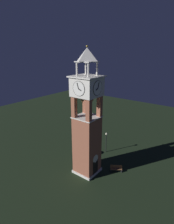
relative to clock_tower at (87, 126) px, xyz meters
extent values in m
plane|color=black|center=(0.00, 0.00, -6.88)|extent=(80.00, 80.00, 0.00)
cube|color=#93543D|center=(0.00, 0.00, -2.87)|extent=(2.81, 2.81, 8.03)
cube|color=silver|center=(0.00, 0.00, -6.71)|extent=(3.01, 3.01, 0.35)
cube|color=black|center=(0.00, -1.42, -5.73)|extent=(1.10, 0.04, 2.20)
cylinder|color=silver|center=(0.00, -1.42, -4.33)|extent=(1.10, 0.04, 1.10)
cube|color=#93543D|center=(-1.13, -1.12, 2.54)|extent=(0.56, 0.56, 2.78)
cube|color=#93543D|center=(1.13, -1.12, 2.54)|extent=(0.56, 0.56, 2.78)
cube|color=#93543D|center=(-1.13, 1.13, 2.54)|extent=(0.56, 0.56, 2.78)
cube|color=#93543D|center=(1.13, 1.13, 2.54)|extent=(0.56, 0.56, 2.78)
cube|color=silver|center=(0.00, 0.00, 1.21)|extent=(2.97, 2.97, 0.12)
cone|color=brown|center=(0.63, -0.06, 3.34)|extent=(0.58, 0.58, 0.48)
cone|color=brown|center=(0.12, 0.62, 3.34)|extent=(0.44, 0.44, 0.44)
cone|color=brown|center=(-0.57, 0.27, 3.34)|extent=(0.47, 0.47, 0.52)
cone|color=brown|center=(-0.50, -0.39, 3.34)|extent=(0.57, 0.57, 0.55)
cone|color=brown|center=(0.22, -0.59, 3.34)|extent=(0.43, 0.43, 0.36)
cube|color=silver|center=(0.00, 0.00, 5.07)|extent=(3.05, 3.05, 2.29)
cylinder|color=white|center=(0.00, -1.54, 5.07)|extent=(1.74, 0.05, 1.74)
torus|color=black|center=(0.00, -1.54, 5.07)|extent=(1.76, 0.06, 1.76)
cube|color=black|center=(-0.20, -1.60, 4.98)|extent=(0.43, 0.03, 0.27)
cube|color=black|center=(0.10, -1.60, 5.40)|extent=(0.26, 0.03, 0.68)
cylinder|color=white|center=(0.00, 1.55, 5.07)|extent=(1.74, 0.05, 1.74)
torus|color=black|center=(0.00, 1.55, 5.07)|extent=(1.76, 0.06, 1.76)
cube|color=black|center=(-0.20, 1.61, 4.98)|extent=(0.43, 0.03, 0.27)
cube|color=black|center=(0.10, 1.61, 5.40)|extent=(0.26, 0.03, 0.68)
cylinder|color=white|center=(-1.55, 0.00, 5.07)|extent=(0.05, 1.74, 1.74)
torus|color=black|center=(-1.55, 0.00, 5.07)|extent=(0.06, 1.76, 1.76)
cube|color=black|center=(-1.61, -0.19, 4.98)|extent=(0.03, 0.43, 0.27)
cube|color=black|center=(-1.61, 0.11, 5.40)|extent=(0.03, 0.26, 0.68)
cylinder|color=white|center=(1.55, 0.00, 5.07)|extent=(0.05, 1.74, 1.74)
torus|color=black|center=(1.55, 0.00, 5.07)|extent=(0.06, 1.76, 1.76)
cube|color=black|center=(1.61, -0.19, 4.98)|extent=(0.03, 0.43, 0.27)
cube|color=black|center=(1.61, 0.11, 5.40)|extent=(0.03, 0.26, 0.68)
cube|color=silver|center=(0.00, 0.00, 6.29)|extent=(3.41, 3.41, 0.16)
cylinder|color=silver|center=(-0.84, -0.84, 7.14)|extent=(0.22, 0.22, 1.54)
cylinder|color=silver|center=(0.84, -0.84, 7.14)|extent=(0.22, 0.22, 1.54)
cylinder|color=silver|center=(-0.84, 0.84, 7.14)|extent=(0.22, 0.22, 1.54)
cylinder|color=silver|center=(0.84, 0.84, 7.14)|extent=(0.22, 0.22, 1.54)
cube|color=silver|center=(0.00, 0.00, 7.97)|extent=(2.12, 2.12, 0.12)
pyramid|color=silver|center=(0.00, 0.00, 8.78)|extent=(2.12, 2.12, 1.49)
sphere|color=#B79338|center=(0.00, 0.00, 9.64)|extent=(0.24, 0.24, 0.24)
cube|color=brown|center=(2.37, -3.29, -6.43)|extent=(1.27, 1.57, 0.06)
cube|color=brown|center=(2.53, -3.19, -6.15)|extent=(0.95, 1.35, 0.44)
cube|color=#2D2D33|center=(2.78, -3.89, -6.67)|extent=(0.37, 0.29, 0.42)
cube|color=#2D2D33|center=(1.96, -2.70, -6.67)|extent=(0.37, 0.29, 0.42)
cylinder|color=black|center=(6.04, 0.70, -5.34)|extent=(0.12, 0.12, 3.09)
sphere|color=#F9EFCC|center=(6.04, 0.70, -3.62)|extent=(0.36, 0.36, 0.36)
cylinder|color=#38513D|center=(4.63, 3.48, -6.48)|extent=(0.52, 0.52, 0.80)
ellipsoid|color=#234C28|center=(4.58, 1.67, -6.54)|extent=(1.06, 1.06, 0.67)
camera|label=1|loc=(-17.45, -13.46, 9.22)|focal=29.76mm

